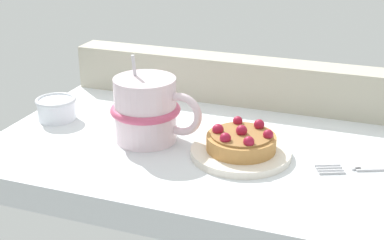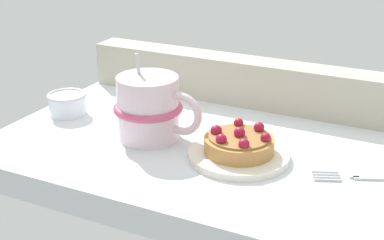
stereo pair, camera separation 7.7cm
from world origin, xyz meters
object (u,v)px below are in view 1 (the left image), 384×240
sugar_bowl (56,108)px  raspberry_tart (241,141)px  dessert_plate (241,153)px  coffee_mug (147,110)px  dessert_fork (383,167)px

sugar_bowl → raspberry_tart: bearing=-5.3°
dessert_plate → coffee_mug: (-14.33, 0.58, 4.29)cm
raspberry_tart → dessert_fork: (18.65, 2.67, -2.04)cm
raspberry_tart → sugar_bowl: 31.54cm
coffee_mug → dessert_fork: coffee_mug is taller
dessert_fork → coffee_mug: bearing=-176.4°
raspberry_tart → sugar_bowl: bearing=174.7°
dessert_plate → sugar_bowl: size_ratio=2.16×
dessert_plate → raspberry_tart: (-0.00, -0.01, 1.86)cm
sugar_bowl → dessert_fork: bearing=-0.3°
sugar_bowl → coffee_mug: bearing=-7.7°
raspberry_tart → coffee_mug: (-14.32, 0.59, 2.42)cm
dessert_plate → sugar_bowl: bearing=174.7°
dessert_fork → sugar_bowl: size_ratio=2.68×
dessert_fork → sugar_bowl: 50.08cm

